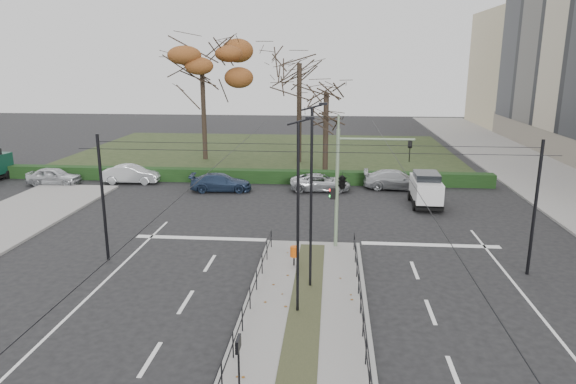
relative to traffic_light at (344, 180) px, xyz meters
name	(u,v)px	position (x,y,z in m)	size (l,w,h in m)	color
ground	(308,285)	(-1.49, -4.50, -3.56)	(140.00, 140.00, 0.00)	black
median_island	(305,311)	(-1.49, -7.00, -3.49)	(4.40, 15.00, 0.14)	slate
sidewalk_east	(545,178)	(16.51, 17.50, -3.49)	(8.00, 90.00, 0.14)	slate
park	(266,152)	(-7.49, 27.50, -3.51)	(38.00, 26.00, 0.10)	black
hedge	(243,176)	(-7.49, 14.10, -3.06)	(38.00, 1.00, 1.00)	black
median_railing	(305,290)	(-1.49, -7.10, -2.58)	(4.14, 13.24, 0.92)	black
catenary	(311,197)	(-1.49, -2.88, -0.14)	(20.00, 34.00, 6.00)	black
traffic_light	(344,180)	(0.00, 0.00, 0.00)	(3.99, 2.29, 5.87)	slate
litter_bin	(294,252)	(-2.23, -2.73, -2.77)	(0.35, 0.35, 0.90)	black
info_panel	(238,351)	(-3.00, -12.35, -1.97)	(0.10, 0.48, 1.85)	black
streetlamp_median_near	(298,217)	(-1.75, -7.10, 0.24)	(0.60, 0.12, 7.19)	black
streetlamp_median_far	(312,197)	(-1.38, -4.85, 0.39)	(0.63, 0.13, 7.49)	black
parked_car_first	(54,176)	(-21.70, 11.90, -2.88)	(1.59, 3.96, 1.35)	#ADB1B5
parked_car_second	(131,174)	(-16.05, 13.01, -2.85)	(1.49, 4.28, 1.41)	#ADB1B5
parked_car_third	(221,182)	(-8.62, 11.14, -2.92)	(1.79, 4.40, 1.28)	#20304C
parked_car_fourth	(320,182)	(-1.44, 11.89, -2.95)	(2.03, 4.39, 1.22)	#ADB1B5
white_van	(426,188)	(5.48, 8.47, -2.40)	(1.93, 4.03, 2.20)	silver
rust_tree	(202,59)	(-12.71, 22.99, 5.82)	(9.61, 9.61, 12.21)	black
bare_tree_center	(299,71)	(-3.70, 22.32, 4.80)	(6.38, 6.38, 11.85)	black
bare_tree_near	(326,99)	(-1.20, 17.79, 2.65)	(4.79, 4.79, 8.78)	black
parked_car_fifth	(396,180)	(4.12, 12.89, -2.87)	(1.94, 4.77, 1.38)	#ADB1B5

